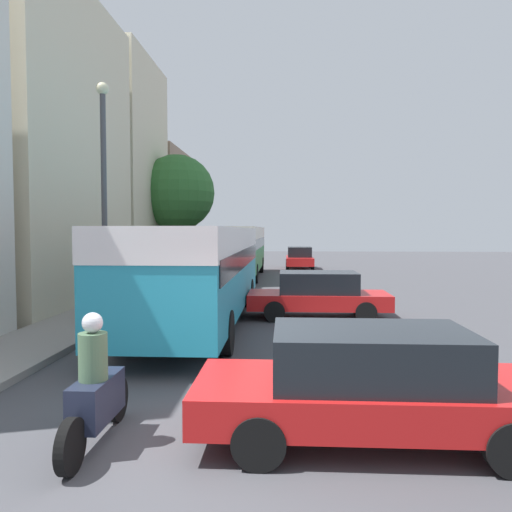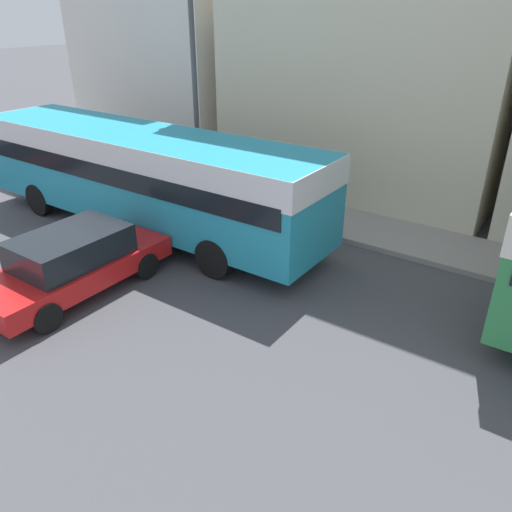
# 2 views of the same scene
# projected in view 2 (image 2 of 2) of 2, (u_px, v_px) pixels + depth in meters

# --- Properties ---
(sidewalk) EXTENTS (2.20, 120.00, 0.15)m
(sidewalk) POSITION_uv_depth(u_px,v_px,m) (74.00, 157.00, 21.52)
(sidewalk) COLOR gray
(sidewalk) RESTS_ON ground_plane
(building_corner) EXTENTS (5.34, 7.19, 10.31)m
(building_corner) POSITION_uv_depth(u_px,v_px,m) (173.00, 26.00, 20.58)
(building_corner) COLOR silver
(building_corner) RESTS_ON ground_plane
(building_midblock) EXTENTS (6.74, 9.12, 11.43)m
(building_midblock) POSITION_uv_depth(u_px,v_px,m) (387.00, 12.00, 16.25)
(building_midblock) COLOR beige
(building_midblock) RESTS_ON ground_plane
(bus_lead) EXTENTS (2.65, 11.44, 2.84)m
(bus_lead) POSITION_uv_depth(u_px,v_px,m) (142.00, 167.00, 14.03)
(bus_lead) COLOR teal
(bus_lead) RESTS_ON ground_plane
(car_far_curb) EXTENTS (4.39, 1.90, 1.45)m
(car_far_curb) POSITION_uv_depth(u_px,v_px,m) (73.00, 262.00, 11.25)
(car_far_curb) COLOR red
(car_far_curb) RESTS_ON ground_plane
(pedestrian_near_curb) EXTENTS (0.37, 0.37, 1.59)m
(pedestrian_near_curb) POSITION_uv_depth(u_px,v_px,m) (230.00, 173.00, 16.53)
(pedestrian_near_curb) COLOR #232838
(pedestrian_near_curb) RESTS_ON sidewalk
(lamp_post) EXTENTS (0.36, 0.36, 6.82)m
(lamp_post) POSITION_uv_depth(u_px,v_px,m) (194.00, 71.00, 15.13)
(lamp_post) COLOR #47474C
(lamp_post) RESTS_ON sidewalk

